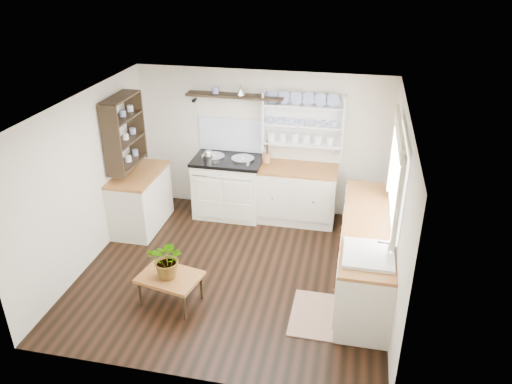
% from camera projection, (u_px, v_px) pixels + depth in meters
% --- Properties ---
extents(floor, '(4.00, 3.80, 0.01)m').
position_uv_depth(floor, '(234.00, 271.00, 6.75)').
color(floor, black).
rests_on(floor, ground).
extents(wall_back, '(4.00, 0.02, 2.30)m').
position_uv_depth(wall_back, '(262.00, 143.00, 7.91)').
color(wall_back, beige).
rests_on(wall_back, ground).
extents(wall_right, '(0.02, 3.80, 2.30)m').
position_uv_depth(wall_right, '(397.00, 211.00, 5.87)').
color(wall_right, beige).
rests_on(wall_right, ground).
extents(wall_left, '(0.02, 3.80, 2.30)m').
position_uv_depth(wall_left, '(86.00, 181.00, 6.61)').
color(wall_left, beige).
rests_on(wall_left, ground).
extents(ceiling, '(4.00, 3.80, 0.01)m').
position_uv_depth(ceiling, '(230.00, 106.00, 5.73)').
color(ceiling, white).
rests_on(ceiling, wall_back).
extents(window, '(0.08, 1.55, 1.22)m').
position_uv_depth(window, '(396.00, 173.00, 5.83)').
color(window, white).
rests_on(window, wall_right).
extents(aga_cooker, '(1.08, 0.75, 1.00)m').
position_uv_depth(aga_cooker, '(229.00, 186.00, 8.00)').
color(aga_cooker, white).
rests_on(aga_cooker, floor).
extents(back_cabinets, '(1.27, 0.63, 0.90)m').
position_uv_depth(back_cabinets, '(295.00, 193.00, 7.84)').
color(back_cabinets, '#EEE5CD').
rests_on(back_cabinets, floor).
extents(right_cabinets, '(0.62, 2.43, 0.90)m').
position_uv_depth(right_cabinets, '(365.00, 253.00, 6.32)').
color(right_cabinets, '#EEE5CD').
rests_on(right_cabinets, floor).
extents(belfast_sink, '(0.55, 0.60, 0.45)m').
position_uv_depth(belfast_sink, '(367.00, 264.00, 5.51)').
color(belfast_sink, white).
rests_on(belfast_sink, right_cabinets).
extents(left_cabinets, '(0.62, 1.13, 0.90)m').
position_uv_depth(left_cabinets, '(141.00, 199.00, 7.65)').
color(left_cabinets, '#EEE5CD').
rests_on(left_cabinets, floor).
extents(plate_rack, '(1.20, 0.22, 0.90)m').
position_uv_depth(plate_rack, '(304.00, 121.00, 7.57)').
color(plate_rack, white).
rests_on(plate_rack, wall_back).
extents(high_shelf, '(1.50, 0.29, 0.16)m').
position_uv_depth(high_shelf, '(235.00, 96.00, 7.54)').
color(high_shelf, black).
rests_on(high_shelf, wall_back).
extents(left_shelving, '(0.28, 0.80, 1.05)m').
position_uv_depth(left_shelving, '(124.00, 131.00, 7.19)').
color(left_shelving, black).
rests_on(left_shelving, wall_left).
extents(kettle, '(0.17, 0.17, 0.20)m').
position_uv_depth(kettle, '(208.00, 156.00, 7.71)').
color(kettle, silver).
rests_on(kettle, aga_cooker).
extents(utensil_crock, '(0.13, 0.13, 0.15)m').
position_uv_depth(utensil_crock, '(266.00, 158.00, 7.77)').
color(utensil_crock, '#AE723F').
rests_on(utensil_crock, back_cabinets).
extents(center_table, '(0.81, 0.65, 0.39)m').
position_uv_depth(center_table, '(170.00, 279.00, 6.02)').
color(center_table, brown).
rests_on(center_table, floor).
extents(potted_plant, '(0.47, 0.41, 0.48)m').
position_uv_depth(potted_plant, '(168.00, 259.00, 5.89)').
color(potted_plant, '#3F7233').
rests_on(potted_plant, center_table).
extents(floor_rug, '(0.56, 0.85, 0.02)m').
position_uv_depth(floor_rug, '(314.00, 315.00, 5.94)').
color(floor_rug, '#86614E').
rests_on(floor_rug, floor).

